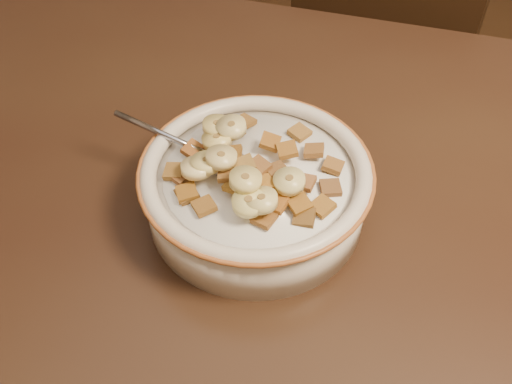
% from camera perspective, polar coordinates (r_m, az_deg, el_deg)
% --- Properties ---
extents(table, '(1.42, 0.92, 0.04)m').
position_cam_1_polar(table, '(0.62, 8.45, -6.12)').
color(table, '#322114').
rests_on(table, floor).
extents(chair, '(0.49, 0.49, 0.90)m').
position_cam_1_polar(chair, '(1.21, 10.18, 6.68)').
color(chair, black).
rests_on(chair, floor).
extents(cereal_bowl, '(0.23, 0.23, 0.06)m').
position_cam_1_polar(cereal_bowl, '(0.60, 0.00, -0.16)').
color(cereal_bowl, silver).
rests_on(cereal_bowl, table).
extents(milk, '(0.19, 0.19, 0.00)m').
position_cam_1_polar(milk, '(0.58, 0.00, 1.68)').
color(milk, white).
rests_on(milk, cereal_bowl).
extents(spoon, '(0.06, 0.05, 0.01)m').
position_cam_1_polar(spoon, '(0.59, -3.24, 3.07)').
color(spoon, '#9294A8').
rests_on(spoon, cereal_bowl).
extents(cereal_square_0, '(0.02, 0.02, 0.01)m').
position_cam_1_polar(cereal_square_0, '(0.55, -0.98, 0.51)').
color(cereal_square_0, brown).
rests_on(cereal_square_0, milk).
extents(cereal_square_1, '(0.03, 0.03, 0.01)m').
position_cam_1_polar(cereal_square_1, '(0.56, 0.22, 2.54)').
color(cereal_square_1, brown).
rests_on(cereal_square_1, milk).
extents(cereal_square_2, '(0.03, 0.03, 0.01)m').
position_cam_1_polar(cereal_square_2, '(0.54, -0.34, -0.54)').
color(cereal_square_2, brown).
rests_on(cereal_square_2, milk).
extents(cereal_square_3, '(0.03, 0.03, 0.01)m').
position_cam_1_polar(cereal_square_3, '(0.58, -7.52, 1.65)').
color(cereal_square_3, brown).
rests_on(cereal_square_3, milk).
extents(cereal_square_4, '(0.03, 0.03, 0.01)m').
position_cam_1_polar(cereal_square_4, '(0.58, -3.45, 3.42)').
color(cereal_square_4, brown).
rests_on(cereal_square_4, milk).
extents(cereal_square_5, '(0.03, 0.03, 0.01)m').
position_cam_1_polar(cereal_square_5, '(0.53, 0.84, -2.59)').
color(cereal_square_5, '#9D6931').
rests_on(cereal_square_5, milk).
extents(cereal_square_6, '(0.03, 0.03, 0.01)m').
position_cam_1_polar(cereal_square_6, '(0.64, -1.15, 7.09)').
color(cereal_square_6, brown).
rests_on(cereal_square_6, milk).
extents(cereal_square_7, '(0.03, 0.03, 0.01)m').
position_cam_1_polar(cereal_square_7, '(0.62, 4.38, 5.96)').
color(cereal_square_7, brown).
rests_on(cereal_square_7, milk).
extents(cereal_square_8, '(0.03, 0.03, 0.01)m').
position_cam_1_polar(cereal_square_8, '(0.62, -2.21, 6.29)').
color(cereal_square_8, '#966525').
rests_on(cereal_square_8, milk).
extents(cereal_square_9, '(0.03, 0.03, 0.01)m').
position_cam_1_polar(cereal_square_9, '(0.55, 0.92, 0.89)').
color(cereal_square_9, '#9B6324').
rests_on(cereal_square_9, milk).
extents(cereal_square_10, '(0.03, 0.03, 0.01)m').
position_cam_1_polar(cereal_square_10, '(0.55, 6.64, -1.42)').
color(cereal_square_10, olive).
rests_on(cereal_square_10, milk).
extents(cereal_square_11, '(0.02, 0.02, 0.01)m').
position_cam_1_polar(cereal_square_11, '(0.56, 4.83, 0.97)').
color(cereal_square_11, '#9D6135').
rests_on(cereal_square_11, milk).
extents(cereal_square_12, '(0.02, 0.02, 0.01)m').
position_cam_1_polar(cereal_square_12, '(0.54, 4.85, -2.53)').
color(cereal_square_12, brown).
rests_on(cereal_square_12, milk).
extents(cereal_square_13, '(0.03, 0.03, 0.01)m').
position_cam_1_polar(cereal_square_13, '(0.56, -6.93, -0.07)').
color(cereal_square_13, brown).
rests_on(cereal_square_13, milk).
extents(cereal_square_14, '(0.03, 0.03, 0.01)m').
position_cam_1_polar(cereal_square_14, '(0.57, 7.46, 0.42)').
color(cereal_square_14, brown).
rests_on(cereal_square_14, milk).
extents(cereal_square_15, '(0.03, 0.03, 0.01)m').
position_cam_1_polar(cereal_square_15, '(0.60, -6.25, 4.19)').
color(cereal_square_15, brown).
rests_on(cereal_square_15, milk).
extents(cereal_square_16, '(0.03, 0.03, 0.01)m').
position_cam_1_polar(cereal_square_16, '(0.56, -1.15, 2.68)').
color(cereal_square_16, olive).
rests_on(cereal_square_16, milk).
extents(cereal_square_17, '(0.02, 0.02, 0.01)m').
position_cam_1_polar(cereal_square_17, '(0.60, 1.43, 5.04)').
color(cereal_square_17, olive).
rests_on(cereal_square_17, milk).
extents(cereal_square_18, '(0.02, 0.02, 0.01)m').
position_cam_1_polar(cereal_square_18, '(0.56, -2.77, 1.83)').
color(cereal_square_18, brown).
rests_on(cereal_square_18, milk).
extents(cereal_square_19, '(0.02, 0.02, 0.01)m').
position_cam_1_polar(cereal_square_19, '(0.59, 7.72, 2.63)').
color(cereal_square_19, brown).
rests_on(cereal_square_19, milk).
extents(cereal_square_20, '(0.02, 0.02, 0.01)m').
position_cam_1_polar(cereal_square_20, '(0.54, 1.99, -1.16)').
color(cereal_square_20, '#985520').
rests_on(cereal_square_20, milk).
extents(cereal_square_21, '(0.03, 0.03, 0.01)m').
position_cam_1_polar(cereal_square_21, '(0.58, 3.15, 4.23)').
color(cereal_square_21, '#986529').
rests_on(cereal_square_21, milk).
extents(cereal_square_22, '(0.03, 0.03, 0.01)m').
position_cam_1_polar(cereal_square_22, '(0.55, -5.21, -1.41)').
color(cereal_square_22, brown).
rests_on(cereal_square_22, milk).
extents(cereal_square_23, '(0.03, 0.03, 0.01)m').
position_cam_1_polar(cereal_square_23, '(0.56, 2.06, 2.16)').
color(cereal_square_23, brown).
rests_on(cereal_square_23, milk).
extents(cereal_square_24, '(0.03, 0.03, 0.01)m').
position_cam_1_polar(cereal_square_24, '(0.56, -6.93, -0.17)').
color(cereal_square_24, brown).
rests_on(cereal_square_24, milk).
extents(cereal_square_25, '(0.03, 0.03, 0.01)m').
position_cam_1_polar(cereal_square_25, '(0.55, -2.01, 0.68)').
color(cereal_square_25, olive).
rests_on(cereal_square_25, milk).
extents(cereal_square_26, '(0.02, 0.02, 0.01)m').
position_cam_1_polar(cereal_square_26, '(0.58, -8.17, 2.06)').
color(cereal_square_26, brown).
rests_on(cereal_square_26, milk).
extents(cereal_square_27, '(0.02, 0.02, 0.01)m').
position_cam_1_polar(cereal_square_27, '(0.60, 5.82, 4.16)').
color(cereal_square_27, olive).
rests_on(cereal_square_27, milk).
extents(cereal_square_28, '(0.02, 0.02, 0.01)m').
position_cam_1_polar(cereal_square_28, '(0.57, -2.45, 3.80)').
color(cereal_square_28, brown).
rests_on(cereal_square_28, milk).
extents(cereal_square_29, '(0.03, 0.03, 0.01)m').
position_cam_1_polar(cereal_square_29, '(0.54, 4.36, -1.17)').
color(cereal_square_29, '#915319').
rests_on(cereal_square_29, milk).
extents(banana_slice_0, '(0.04, 0.04, 0.02)m').
position_cam_1_polar(banana_slice_0, '(0.59, -3.93, 5.28)').
color(banana_slice_0, '#E6C976').
rests_on(banana_slice_0, milk).
extents(banana_slice_1, '(0.04, 0.04, 0.02)m').
position_cam_1_polar(banana_slice_1, '(0.53, 0.54, -0.83)').
color(banana_slice_1, '#F4DE81').
rests_on(banana_slice_1, milk).
extents(banana_slice_2, '(0.04, 0.04, 0.01)m').
position_cam_1_polar(banana_slice_2, '(0.59, -2.47, 6.48)').
color(banana_slice_2, '#FCE79A').
rests_on(banana_slice_2, milk).
extents(banana_slice_3, '(0.04, 0.04, 0.02)m').
position_cam_1_polar(banana_slice_3, '(0.57, -4.96, 2.94)').
color(banana_slice_3, '#FCEF8B').
rests_on(banana_slice_3, milk).
extents(banana_slice_4, '(0.04, 0.04, 0.01)m').
position_cam_1_polar(banana_slice_4, '(0.56, -3.48, 3.46)').
color(banana_slice_4, '#D1C381').
rests_on(banana_slice_4, milk).
extents(banana_slice_5, '(0.04, 0.04, 0.01)m').
position_cam_1_polar(banana_slice_5, '(0.53, -1.06, 1.22)').
color(banana_slice_5, '#E4D680').
rests_on(banana_slice_5, milk).
extents(banana_slice_6, '(0.03, 0.03, 0.01)m').
position_cam_1_polar(banana_slice_6, '(0.54, 3.35, 1.08)').
color(banana_slice_6, '#D2C788').
rests_on(banana_slice_6, milk).
extents(banana_slice_7, '(0.04, 0.04, 0.01)m').
position_cam_1_polar(banana_slice_7, '(0.53, -0.76, -1.04)').
color(banana_slice_7, '#FCEA93').
rests_on(banana_slice_7, milk).
extents(banana_slice_8, '(0.04, 0.04, 0.01)m').
position_cam_1_polar(banana_slice_8, '(0.60, -3.90, 6.59)').
color(banana_slice_8, tan).
rests_on(banana_slice_8, milk).
extents(banana_slice_9, '(0.04, 0.04, 0.01)m').
position_cam_1_polar(banana_slice_9, '(0.57, -5.97, 2.41)').
color(banana_slice_9, '#FFE193').
rests_on(banana_slice_9, milk).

